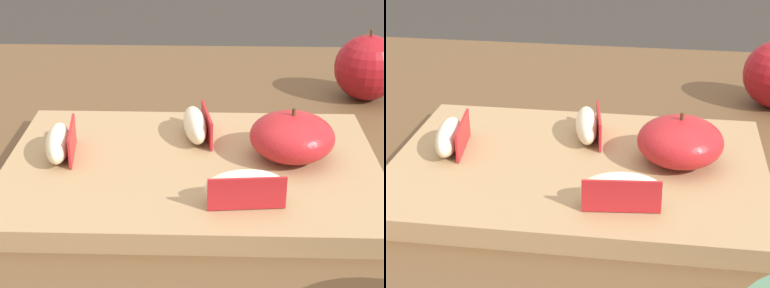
# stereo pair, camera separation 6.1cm
# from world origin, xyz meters

# --- Properties ---
(dining_table) EXTENTS (1.31, 0.88, 0.75)m
(dining_table) POSITION_xyz_m (0.00, 0.00, 0.65)
(dining_table) COLOR brown
(dining_table) RESTS_ON ground_plane
(cutting_board) EXTENTS (0.36, 0.25, 0.02)m
(cutting_board) POSITION_xyz_m (0.03, -0.01, 0.76)
(cutting_board) COLOR #A37F56
(cutting_board) RESTS_ON dining_table
(apple_half_skin_up) EXTENTS (0.08, 0.08, 0.05)m
(apple_half_skin_up) POSITION_xyz_m (0.13, 0.00, 0.79)
(apple_half_skin_up) COLOR #B21E23
(apple_half_skin_up) RESTS_ON cutting_board
(apple_wedge_front) EXTENTS (0.04, 0.07, 0.03)m
(apple_wedge_front) POSITION_xyz_m (0.04, 0.04, 0.79)
(apple_wedge_front) COLOR beige
(apple_wedge_front) RESTS_ON cutting_board
(apple_wedge_near_knife) EXTENTS (0.03, 0.07, 0.03)m
(apple_wedge_near_knife) POSITION_xyz_m (-0.10, -0.01, 0.79)
(apple_wedge_near_knife) COLOR beige
(apple_wedge_near_knife) RESTS_ON cutting_board
(apple_wedge_middle) EXTENTS (0.07, 0.03, 0.03)m
(apple_wedge_middle) POSITION_xyz_m (0.08, -0.09, 0.79)
(apple_wedge_middle) COLOR beige
(apple_wedge_middle) RESTS_ON cutting_board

